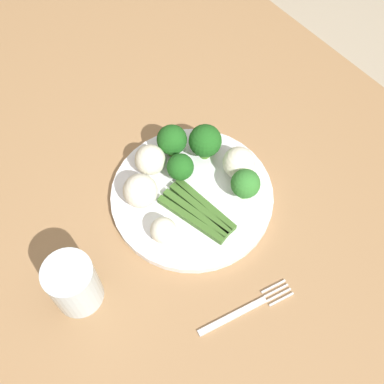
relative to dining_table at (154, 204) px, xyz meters
The scene contains 14 objects.
ground_plane 0.69m from the dining_table, ahead, with size 6.00×6.00×0.02m, color #B7A88E.
dining_table is the anchor object (origin of this frame).
plate 0.13m from the dining_table, 24.97° to the left, with size 0.29×0.29×0.01m, color white.
asparagus_bundle 0.16m from the dining_table, ahead, with size 0.14×0.07×0.01m.
broccoli_near_center 0.15m from the dining_table, 46.64° to the left, with size 0.05×0.05×0.06m.
broccoli_outer_edge 0.19m from the dining_table, 76.50° to the left, with size 0.06×0.06×0.07m.
broccoli_left 0.16m from the dining_table, 103.69° to the left, with size 0.05×0.05×0.07m.
broccoli_front_left 0.22m from the dining_table, 38.20° to the left, with size 0.05×0.05×0.06m.
cauliflower_mid 0.21m from the dining_table, 54.84° to the left, with size 0.06×0.06×0.06m, color silver.
cauliflower_back_right 0.14m from the dining_table, 138.07° to the left, with size 0.06×0.06×0.06m, color silver.
cauliflower_front 0.18m from the dining_table, 24.87° to the right, with size 0.04×0.04×0.04m, color white.
cauliflower_edge 0.15m from the dining_table, 52.11° to the right, with size 0.06×0.06×0.06m, color white.
fork 0.31m from the dining_table, ahead, with size 0.05×0.17×0.00m.
water_glass 0.28m from the dining_table, 63.49° to the right, with size 0.08×0.08×0.10m, color silver.
Camera 1 is at (0.41, -0.23, 1.52)m, focal length 44.77 mm.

